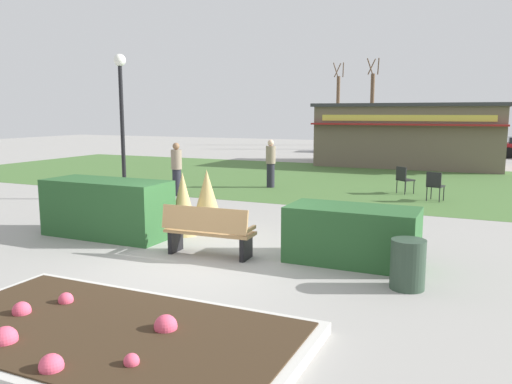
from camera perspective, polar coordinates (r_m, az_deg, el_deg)
ground_plane at (r=9.37m, az=-6.18°, el=-7.57°), size 80.00×80.00×0.00m
lawn_patch at (r=20.35m, az=11.03°, el=1.23°), size 36.00×12.00×0.01m
flower_bed at (r=6.44m, az=-16.58°, el=-14.90°), size 4.65×2.59×0.33m
park_bench at (r=9.51m, az=-5.35°, el=-4.33°), size 1.72×0.60×0.95m
hedge_left at (r=11.45m, az=-16.17°, el=-1.74°), size 2.76×1.10×1.21m
hedge_right at (r=9.27m, az=10.59°, el=-4.68°), size 2.27×1.10×0.99m
ornamental_grass_behind_left at (r=11.58m, az=-5.45°, el=-0.90°), size 0.79×0.79×1.38m
ornamental_grass_behind_right at (r=11.24m, az=-8.10°, el=-1.26°), size 0.67×0.67×1.37m
lamppost_mid at (r=16.09m, az=-14.68°, el=8.85°), size 0.36×0.36×4.34m
trash_bin at (r=8.12m, az=16.48°, el=-7.70°), size 0.52×0.52×0.76m
food_kiosk at (r=26.86m, az=16.75°, el=6.12°), size 8.88×5.11×3.06m
cafe_chair_west at (r=17.44m, az=16.05°, el=1.54°), size 0.62×0.62×0.89m
cafe_chair_east at (r=16.21m, az=19.21°, el=0.86°), size 0.53×0.53×0.89m
person_strolling at (r=16.53m, az=-8.80°, el=2.55°), size 0.34×0.34×1.69m
person_standing at (r=18.16m, az=1.64°, el=3.21°), size 0.34×0.34×1.69m
parked_car_west_slot at (r=35.03m, az=10.31°, el=5.43°), size 4.34×2.33×1.20m
parked_car_center_slot at (r=34.18m, az=18.45°, el=5.03°), size 4.20×2.07×1.20m
tree_right_bg at (r=38.02m, az=12.72°, el=8.91°), size 0.91×0.96×6.40m
tree_center_bg at (r=42.48m, az=9.06°, el=9.09°), size 0.91×0.96×6.55m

